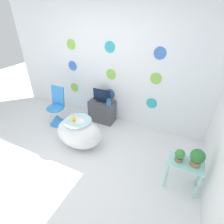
{
  "coord_description": "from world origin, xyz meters",
  "views": [
    {
      "loc": [
        1.56,
        -1.31,
        2.32
      ],
      "look_at": [
        0.5,
        0.92,
        0.83
      ],
      "focal_mm": 28.0,
      "sensor_mm": 36.0,
      "label": 1
    }
  ],
  "objects_px": {
    "bathtub": "(79,133)",
    "potted_plant_right": "(197,157)",
    "potted_plant_left": "(180,155)",
    "vase": "(109,103)",
    "tv": "(102,96)",
    "chair": "(57,113)"
  },
  "relations": [
    {
      "from": "tv",
      "to": "potted_plant_right",
      "type": "bearing_deg",
      "value": -27.96
    },
    {
      "from": "chair",
      "to": "potted_plant_left",
      "type": "distance_m",
      "value": 2.73
    },
    {
      "from": "bathtub",
      "to": "vase",
      "type": "height_order",
      "value": "vase"
    },
    {
      "from": "bathtub",
      "to": "tv",
      "type": "relative_size",
      "value": 2.15
    },
    {
      "from": "bathtub",
      "to": "potted_plant_right",
      "type": "relative_size",
      "value": 3.49
    },
    {
      "from": "vase",
      "to": "potted_plant_right",
      "type": "height_order",
      "value": "potted_plant_right"
    },
    {
      "from": "chair",
      "to": "potted_plant_left",
      "type": "bearing_deg",
      "value": -11.3
    },
    {
      "from": "bathtub",
      "to": "chair",
      "type": "bearing_deg",
      "value": 155.81
    },
    {
      "from": "potted_plant_left",
      "to": "potted_plant_right",
      "type": "xyz_separation_m",
      "value": [
        0.21,
        0.01,
        0.04
      ]
    },
    {
      "from": "chair",
      "to": "potted_plant_right",
      "type": "relative_size",
      "value": 3.37
    },
    {
      "from": "bathtub",
      "to": "vase",
      "type": "relative_size",
      "value": 5.89
    },
    {
      "from": "tv",
      "to": "bathtub",
      "type": "bearing_deg",
      "value": -88.87
    },
    {
      "from": "bathtub",
      "to": "potted_plant_right",
      "type": "xyz_separation_m",
      "value": [
        1.98,
        -0.12,
        0.34
      ]
    },
    {
      "from": "bathtub",
      "to": "chair",
      "type": "xyz_separation_m",
      "value": [
        -0.89,
        0.4,
        -0.02
      ]
    },
    {
      "from": "tv",
      "to": "vase",
      "type": "bearing_deg",
      "value": -23.54
    },
    {
      "from": "tv",
      "to": "vase",
      "type": "relative_size",
      "value": 2.74
    },
    {
      "from": "tv",
      "to": "vase",
      "type": "height_order",
      "value": "tv"
    },
    {
      "from": "potted_plant_left",
      "to": "vase",
      "type": "bearing_deg",
      "value": 148.0
    },
    {
      "from": "bathtub",
      "to": "potted_plant_right",
      "type": "distance_m",
      "value": 2.02
    },
    {
      "from": "chair",
      "to": "vase",
      "type": "bearing_deg",
      "value": 22.25
    },
    {
      "from": "potted_plant_right",
      "to": "chair",
      "type": "bearing_deg",
      "value": 169.77
    },
    {
      "from": "potted_plant_left",
      "to": "potted_plant_right",
      "type": "distance_m",
      "value": 0.22
    }
  ]
}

